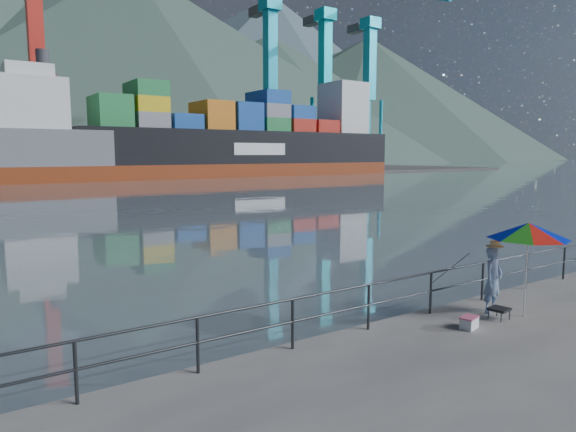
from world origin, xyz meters
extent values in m
cube|color=#514F4C|center=(10.00, 93.00, 0.00)|extent=(200.00, 40.00, 0.40)
cylinder|color=#2D3033|center=(0.00, 1.70, 1.00)|extent=(22.00, 0.05, 0.05)
cylinder|color=#2D3033|center=(0.00, 1.70, 0.55)|extent=(22.00, 0.05, 0.05)
cube|color=#2D3033|center=(0.00, 1.70, 0.50)|extent=(22.00, 0.06, 1.00)
cone|color=#385147|center=(60.00, 210.00, 40.00)|extent=(332.80, 332.80, 80.00)
cone|color=#385147|center=(130.00, 215.00, 31.00)|extent=(257.92, 257.92, 62.00)
cone|color=#385147|center=(200.00, 220.00, 35.00)|extent=(291.20, 291.20, 70.00)
cube|color=orange|center=(10.00, 92.00, 1.30)|extent=(6.00, 2.40, 2.60)
cube|color=orange|center=(16.50, 92.00, 1.30)|extent=(6.00, 2.40, 2.60)
cube|color=orange|center=(23.00, 92.00, 3.90)|extent=(6.00, 2.40, 7.80)
cube|color=#194CA5|center=(29.50, 92.00, 2.60)|extent=(6.00, 2.40, 5.20)
cube|color=gray|center=(36.00, 92.00, 2.60)|extent=(6.00, 2.40, 5.20)
cube|color=yellow|center=(42.50, 92.00, 1.30)|extent=(6.00, 2.40, 2.60)
cube|color=#194CA5|center=(49.00, 92.00, 2.60)|extent=(6.00, 2.40, 5.20)
cube|color=#194CA5|center=(55.50, 92.00, 1.30)|extent=(6.00, 2.40, 2.60)
cube|color=gray|center=(62.00, 92.00, 1.30)|extent=(6.00, 2.40, 2.60)
cube|color=gray|center=(10.00, 95.00, 2.60)|extent=(6.00, 2.40, 5.20)
cube|color=orange|center=(16.50, 95.00, 3.90)|extent=(6.00, 2.40, 7.80)
cube|color=gray|center=(23.00, 95.00, 2.60)|extent=(6.00, 2.40, 5.20)
cube|color=#194CA5|center=(29.50, 95.00, 2.60)|extent=(6.00, 2.40, 5.20)
cube|color=#194CA5|center=(36.00, 95.00, 3.90)|extent=(6.00, 2.40, 7.80)
cube|color=#267F3F|center=(42.50, 95.00, 1.30)|extent=(6.00, 2.40, 2.60)
cube|color=gray|center=(49.00, 95.00, 1.30)|extent=(6.00, 2.40, 2.60)
imported|color=#215196|center=(2.29, 0.92, 0.80)|extent=(0.62, 0.45, 1.60)
cylinder|color=white|center=(2.64, 0.31, 1.02)|extent=(0.04, 0.04, 2.04)
cone|color=red|center=(2.64, 0.31, 2.04)|extent=(2.03, 2.03, 0.38)
cube|color=black|center=(1.98, 0.52, 0.24)|extent=(0.47, 0.47, 0.05)
cube|color=#2D3033|center=(1.98, 0.52, 0.11)|extent=(0.35, 0.35, 0.22)
cube|color=silver|center=(0.88, 0.51, 0.12)|extent=(0.46, 0.36, 0.24)
cylinder|color=black|center=(1.97, 1.96, 0.00)|extent=(0.56, 1.58, 1.17)
cube|color=silver|center=(2.13, 73.27, 10.50)|extent=(9.00, 8.03, 7.00)
cube|color=maroon|center=(36.63, 74.10, 0.75)|extent=(58.56, 9.76, 2.50)
cube|color=black|center=(36.63, 74.10, 4.80)|extent=(58.56, 9.76, 5.60)
cube|color=silver|center=(58.89, 74.10, 12.60)|extent=(7.00, 7.81, 10.00)
camera|label=1|loc=(-8.48, -6.28, 3.82)|focal=32.00mm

